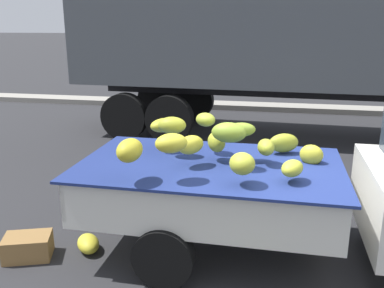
% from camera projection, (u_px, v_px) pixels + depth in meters
% --- Properties ---
extents(ground, '(220.00, 220.00, 0.00)m').
position_uv_depth(ground, '(292.00, 266.00, 4.71)').
color(ground, '#28282B').
extents(curb_strip, '(80.00, 0.80, 0.16)m').
position_uv_depth(curb_strip, '(284.00, 108.00, 13.15)').
color(curb_strip, gray).
rests_on(curb_strip, ground).
extents(semi_trailer, '(12.09, 3.05, 3.95)m').
position_uv_depth(semi_trailer, '(338.00, 27.00, 9.25)').
color(semi_trailer, '#4C5156').
rests_on(semi_trailer, ground).
extents(fallen_banana_bunch_near_tailgate, '(0.43, 0.46, 0.19)m').
position_uv_depth(fallen_banana_bunch_near_tailgate, '(88.00, 244.00, 5.00)').
color(fallen_banana_bunch_near_tailgate, gold).
rests_on(fallen_banana_bunch_near_tailgate, ground).
extents(produce_crate, '(0.61, 0.52, 0.27)m').
position_uv_depth(produce_crate, '(28.00, 247.00, 4.85)').
color(produce_crate, olive).
rests_on(produce_crate, ground).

